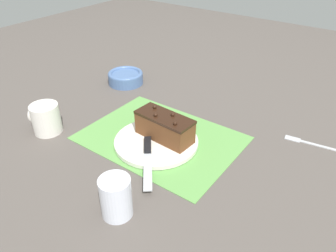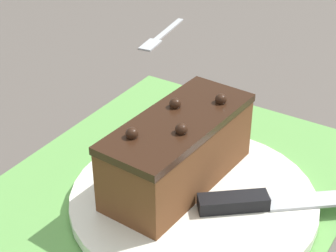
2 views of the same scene
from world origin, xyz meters
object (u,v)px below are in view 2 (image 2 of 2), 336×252
(cake_plate, at_px, (193,199))
(chocolate_cake, at_px, (178,150))
(dessert_fork, at_px, (160,36))
(serving_knife, at_px, (269,201))

(cake_plate, relative_size, chocolate_cake, 1.38)
(cake_plate, bearing_deg, dessert_fork, -142.79)
(chocolate_cake, distance_m, dessert_fork, 0.43)
(dessert_fork, bearing_deg, cake_plate, 119.25)
(serving_knife, distance_m, dessert_fork, 0.48)
(serving_knife, height_order, dessert_fork, serving_knife)
(chocolate_cake, bearing_deg, dessert_fork, -144.57)
(cake_plate, relative_size, dessert_fork, 1.64)
(chocolate_cake, xyz_separation_m, dessert_fork, (-0.34, -0.25, -0.05))
(chocolate_cake, height_order, dessert_fork, chocolate_cake)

